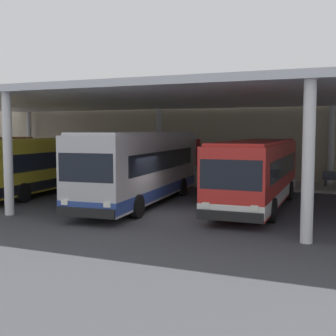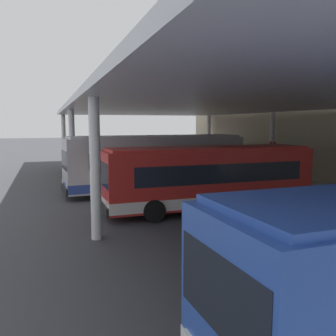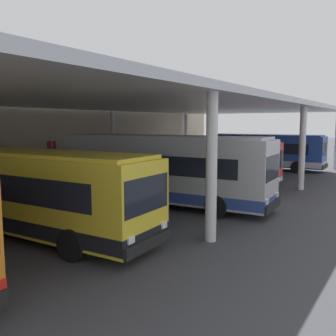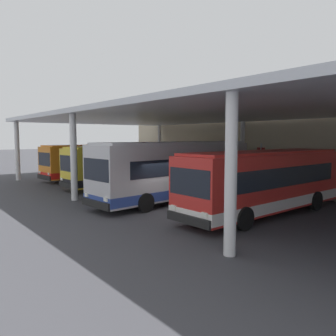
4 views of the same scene
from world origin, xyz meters
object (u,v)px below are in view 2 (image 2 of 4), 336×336
at_px(bus_nearest_bay, 132,151).
at_px(bus_far_bay, 209,177).
at_px(bus_middle_bay, 156,163).
at_px(banner_sign, 272,157).
at_px(bus_second_bay, 144,156).

relative_size(bus_nearest_bay, bus_far_bay, 1.01).
relative_size(bus_middle_bay, banner_sign, 3.59).
xyz_separation_m(bus_nearest_bay, banner_sign, (12.62, 7.22, 0.32)).
relative_size(bus_nearest_bay, banner_sign, 3.34).
relative_size(bus_middle_bay, bus_far_bay, 1.09).
height_order(bus_second_bay, bus_middle_bay, bus_middle_bay).
bearing_deg(bus_second_bay, bus_far_bay, -0.04).
bearing_deg(bus_second_bay, bus_middle_bay, -8.67).
xyz_separation_m(bus_nearest_bay, bus_second_bay, (5.72, -0.31, 0.00)).
bearing_deg(banner_sign, bus_far_bay, -53.05).
relative_size(bus_second_bay, bus_far_bay, 1.01).
xyz_separation_m(bus_nearest_bay, bus_middle_bay, (12.75, -1.38, 0.19)).
height_order(bus_nearest_bay, bus_far_bay, same).
bearing_deg(bus_middle_bay, banner_sign, 90.86).
height_order(bus_far_bay, banner_sign, banner_sign).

